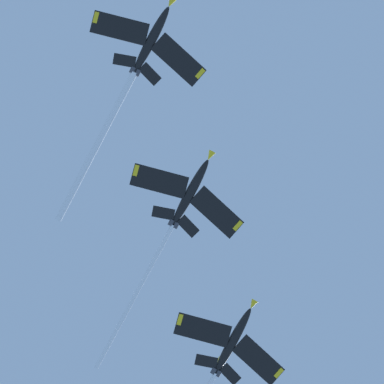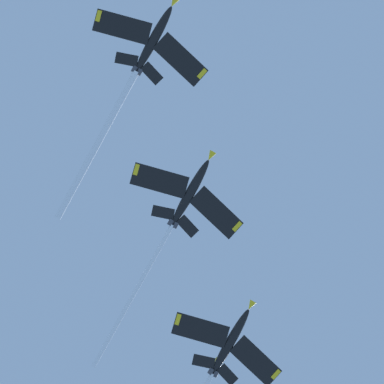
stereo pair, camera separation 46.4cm
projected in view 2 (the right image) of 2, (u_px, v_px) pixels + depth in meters
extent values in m
ellipsoid|color=black|center=(154.00, 39.00, 126.52)|extent=(2.54, 12.07, 4.19)
cone|color=yellow|center=(174.00, 2.00, 126.78)|extent=(1.34, 1.93, 1.55)
ellipsoid|color=black|center=(160.00, 28.00, 127.20)|extent=(1.23, 3.00, 1.54)
cube|color=black|center=(181.00, 60.00, 126.97)|extent=(9.46, 4.98, 1.05)
cube|color=yellow|center=(202.00, 74.00, 127.53)|extent=(0.98, 1.87, 0.55)
cube|color=black|center=(122.00, 27.00, 125.80)|extent=(9.66, 6.22, 1.05)
cube|color=yellow|center=(99.00, 16.00, 125.46)|extent=(1.23, 1.91, 0.55)
cube|color=black|center=(152.00, 73.00, 126.57)|extent=(3.92, 2.58, 0.59)
cube|color=black|center=(127.00, 59.00, 126.07)|extent=(4.01, 3.03, 0.59)
cube|color=yellow|center=(139.00, 66.00, 127.72)|extent=(0.42, 3.00, 3.29)
cylinder|color=#38383D|center=(139.00, 72.00, 126.24)|extent=(0.89, 1.22, 1.02)
cylinder|color=#38383D|center=(134.00, 69.00, 126.14)|extent=(0.89, 1.22, 1.02)
cylinder|color=white|center=(97.00, 145.00, 125.67)|extent=(3.12, 25.92, 7.38)
ellipsoid|color=black|center=(190.00, 192.00, 127.56)|extent=(2.29, 12.05, 4.19)
cone|color=yellow|center=(211.00, 156.00, 127.84)|extent=(1.31, 1.91, 1.55)
ellipsoid|color=black|center=(196.00, 181.00, 128.24)|extent=(1.17, 2.99, 1.54)
cube|color=black|center=(216.00, 213.00, 128.03)|extent=(9.50, 5.15, 1.05)
cube|color=yellow|center=(237.00, 226.00, 128.61)|extent=(1.02, 1.88, 0.55)
cube|color=black|center=(160.00, 181.00, 126.82)|extent=(9.65, 6.06, 1.05)
cube|color=yellow|center=(136.00, 170.00, 126.46)|extent=(1.20, 1.90, 0.55)
cube|color=black|center=(188.00, 226.00, 127.61)|extent=(3.93, 2.64, 0.59)
cube|color=black|center=(163.00, 213.00, 127.09)|extent=(4.00, 2.97, 0.59)
cube|color=yellow|center=(175.00, 218.00, 128.75)|extent=(0.35, 3.00, 3.29)
cylinder|color=#38383D|center=(175.00, 225.00, 127.27)|extent=(0.87, 1.21, 1.02)
cylinder|color=#38383D|center=(171.00, 222.00, 127.17)|extent=(0.87, 1.21, 1.02)
cylinder|color=white|center=(133.00, 295.00, 126.68)|extent=(2.20, 25.31, 6.89)
ellipsoid|color=black|center=(231.00, 341.00, 129.41)|extent=(2.12, 12.01, 4.36)
cone|color=yellow|center=(251.00, 305.00, 129.80)|extent=(1.28, 1.90, 1.57)
ellipsoid|color=black|center=(236.00, 329.00, 130.13)|extent=(1.13, 2.98, 1.58)
cube|color=black|center=(256.00, 361.00, 129.89)|extent=(9.52, 5.26, 1.11)
cube|color=yellow|center=(276.00, 374.00, 130.47)|extent=(1.04, 1.88, 0.57)
cube|color=black|center=(201.00, 330.00, 128.65)|extent=(9.63, 5.95, 1.11)
cube|color=yellow|center=(178.00, 319.00, 128.27)|extent=(1.17, 1.90, 0.57)
cube|color=black|center=(227.00, 375.00, 129.39)|extent=(3.95, 2.68, 0.61)
cube|color=black|center=(204.00, 361.00, 128.86)|extent=(4.00, 2.93, 0.61)
cube|color=yellow|center=(215.00, 365.00, 130.53)|extent=(0.31, 3.04, 3.32)
cylinder|color=#38383D|center=(216.00, 374.00, 129.03)|extent=(0.85, 1.20, 1.03)
cylinder|color=#38383D|center=(211.00, 371.00, 128.93)|extent=(0.85, 1.20, 1.03)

